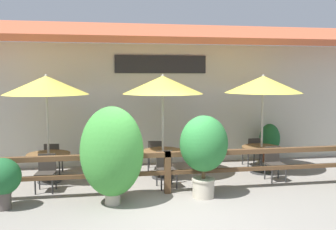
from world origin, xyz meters
name	(u,v)px	position (x,y,z in m)	size (l,w,h in m)	color
ground_plane	(176,209)	(0.00, 0.00, 0.00)	(60.00, 60.00, 0.00)	gray
building_facade	(150,92)	(0.00, 4.10, 2.17)	(14.28, 1.49, 4.23)	#BCB7A8
patio_railing	(167,163)	(0.00, 1.05, 0.70)	(10.40, 0.14, 0.95)	brown
patio_umbrella_near	(46,85)	(-2.78, 2.46, 2.42)	(2.07, 2.07, 2.69)	#B7B2A8
dining_table_near	(49,159)	(-2.78, 2.46, 0.58)	(1.07, 1.07, 0.72)	brown
chair_near_streetside	(46,171)	(-2.73, 1.69, 0.48)	(0.45, 0.45, 0.85)	#332D28
chair_near_wallside	(53,157)	(-2.77, 3.23, 0.48)	(0.46, 0.46, 0.85)	#332D28
patio_umbrella_middle	(163,85)	(0.11, 2.37, 2.42)	(2.07, 2.07, 2.69)	#B7B2A8
dining_table_middle	(163,156)	(0.11, 2.37, 0.58)	(1.07, 1.07, 0.72)	brown
chair_middle_streetside	(166,167)	(0.05, 1.55, 0.48)	(0.48, 0.48, 0.85)	#332D28
chair_middle_wallside	(155,153)	(0.02, 3.18, 0.48)	(0.49, 0.49, 0.85)	#332D28
patio_umbrella_far	(263,85)	(2.85, 2.38, 2.42)	(2.07, 2.07, 2.69)	#B7B2A8
dining_table_far	(261,152)	(2.85, 2.38, 0.58)	(1.07, 1.07, 0.72)	brown
chair_far_streetside	(274,162)	(2.86, 1.63, 0.48)	(0.44, 0.44, 0.85)	#332D28
chair_far_wallside	(252,150)	(2.90, 3.14, 0.48)	(0.45, 0.45, 0.85)	#332D28
potted_plant_tall_tropical	(204,147)	(0.73, 0.64, 1.12)	(1.05, 0.95, 1.80)	#B7AD99
potted_plant_entrance_palm	(112,152)	(-1.25, 0.51, 1.10)	(1.30, 1.17, 2.04)	#B7AD99
potted_plant_small_flowering	(2,179)	(-3.41, 0.60, 0.62)	(0.74, 0.67, 1.04)	#564C47
potted_plant_broad_leaf	(270,141)	(3.63, 3.55, 0.65)	(0.63, 0.57, 1.20)	brown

